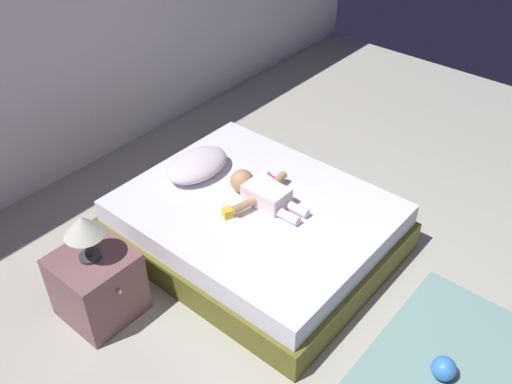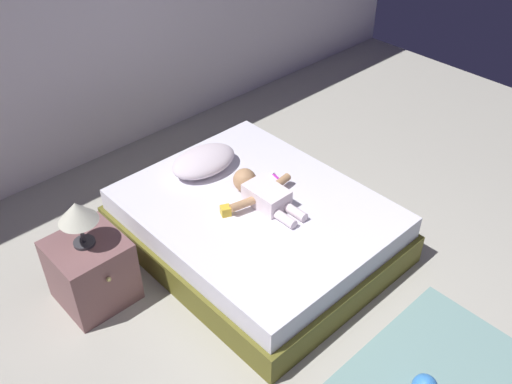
{
  "view_description": "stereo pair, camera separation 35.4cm",
  "coord_description": "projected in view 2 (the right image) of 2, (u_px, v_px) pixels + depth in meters",
  "views": [
    {
      "loc": [
        -2.0,
        -0.79,
        2.82
      ],
      "look_at": [
        0.3,
        1.15,
        0.49
      ],
      "focal_mm": 39.5,
      "sensor_mm": 36.0,
      "label": 1
    },
    {
      "loc": [
        -1.76,
        -1.05,
        2.82
      ],
      "look_at": [
        0.3,
        1.15,
        0.49
      ],
      "focal_mm": 39.5,
      "sensor_mm": 36.0,
      "label": 2
    }
  ],
  "objects": [
    {
      "name": "ground_plane",
      "position": [
        353.0,
        368.0,
        3.28
      ],
      "size": [
        8.0,
        8.0,
        0.0
      ],
      "primitive_type": "plane",
      "color": "#AAA79A"
    },
    {
      "name": "lamp",
      "position": [
        77.0,
        214.0,
        3.29
      ],
      "size": [
        0.24,
        0.24,
        0.32
      ],
      "color": "#333338",
      "rests_on": "nightstand"
    },
    {
      "name": "toothbrush",
      "position": [
        277.0,
        177.0,
        4.1
      ],
      "size": [
        0.04,
        0.13,
        0.02
      ],
      "color": "#B82AAD",
      "rests_on": "bed"
    },
    {
      "name": "toy_block",
      "position": [
        226.0,
        211.0,
        3.75
      ],
      "size": [
        0.09,
        0.09,
        0.07
      ],
      "color": "gold",
      "rests_on": "bed"
    },
    {
      "name": "baby",
      "position": [
        262.0,
        192.0,
        3.85
      ],
      "size": [
        0.54,
        0.61,
        0.17
      ],
      "color": "white",
      "rests_on": "bed"
    },
    {
      "name": "bed",
      "position": [
        256.0,
        225.0,
        3.99
      ],
      "size": [
        1.47,
        1.81,
        0.39
      ],
      "color": "brown",
      "rests_on": "ground_plane"
    },
    {
      "name": "nightstand",
      "position": [
        92.0,
        271.0,
        3.58
      ],
      "size": [
        0.44,
        0.47,
        0.47
      ],
      "color": "#7A5252",
      "rests_on": "ground_plane"
    },
    {
      "name": "wall_behind_bed",
      "position": [
        60.0,
        19.0,
        4.24
      ],
      "size": [
        8.0,
        0.12,
        2.51
      ],
      "primitive_type": "cube",
      "color": "silver",
      "rests_on": "ground_plane"
    },
    {
      "name": "pillow",
      "position": [
        204.0,
        161.0,
        4.14
      ],
      "size": [
        0.52,
        0.34,
        0.15
      ],
      "color": "silver",
      "rests_on": "bed"
    }
  ]
}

